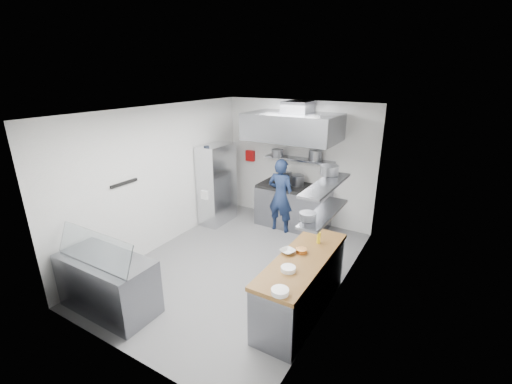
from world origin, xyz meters
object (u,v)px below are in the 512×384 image
Objects in this scene: chef at (281,196)px; wire_rack at (217,184)px; display_case at (108,284)px; gas_range at (293,207)px.

chef is 1.53m from wire_rack.
wire_rack is (-1.50, -0.30, 0.10)m from chef.
chef is 3.86m from display_case.
gas_range is 0.55m from chef.
chef reaches higher than gas_range.
display_case is at bearing -81.18° from wire_rack.
wire_rack is at bearing 98.82° from display_case.
gas_range is 0.97× the size of chef.
wire_rack is (-1.63, -0.68, 0.48)m from gas_range.
gas_range is 1.07× the size of display_case.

